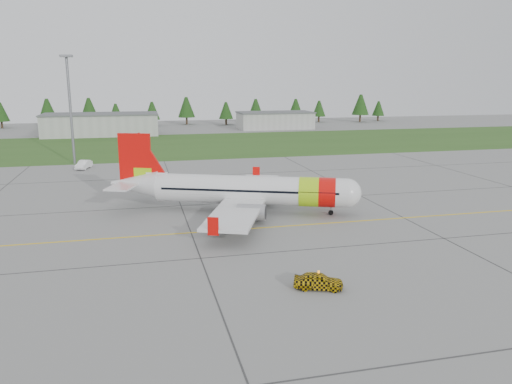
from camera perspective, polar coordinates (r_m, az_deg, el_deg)
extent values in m
plane|color=gray|center=(49.96, 11.08, -6.06)|extent=(320.00, 320.00, 0.00)
cylinder|color=silver|center=(60.72, -0.66, 0.24)|extent=(22.80, 11.85, 3.48)
sphere|color=silver|center=(60.05, 10.33, -0.11)|extent=(3.48, 3.48, 3.48)
cone|color=silver|center=(64.57, -13.67, 0.91)|extent=(7.09, 5.55, 3.48)
cube|color=black|center=(59.99, 10.59, 0.17)|extent=(2.19, 2.68, 0.50)
cylinder|color=#A5DD10|center=(60.05, 6.08, 0.02)|extent=(3.47, 4.16, 3.56)
cylinder|color=red|center=(60.01, 8.12, -0.04)|extent=(3.14, 4.03, 3.56)
cube|color=silver|center=(61.01, -1.07, -0.65)|extent=(15.16, 28.30, 0.32)
cube|color=red|center=(74.75, 0.03, 2.22)|extent=(1.05, 0.55, 1.78)
cube|color=red|center=(47.62, -4.93, -3.93)|extent=(1.05, 0.55, 1.78)
cylinder|color=gray|center=(65.65, 0.78, -0.13)|extent=(3.68, 2.93, 1.87)
cylinder|color=gray|center=(56.23, -0.54, -2.32)|extent=(3.68, 2.93, 1.87)
cube|color=red|center=(63.98, -13.66, 3.52)|extent=(3.93, 1.82, 6.77)
cube|color=#A5DD10|center=(63.95, -12.75, 1.78)|extent=(2.29, 1.21, 2.14)
cube|color=silver|center=(64.69, -14.04, 1.11)|extent=(6.46, 10.58, 0.20)
cylinder|color=slate|center=(60.51, 8.56, -2.04)|extent=(0.16, 0.16, 1.25)
cylinder|color=black|center=(60.59, 8.55, -2.33)|extent=(0.66, 0.46, 0.61)
cylinder|color=slate|center=(63.77, -1.49, -0.93)|extent=(0.20, 0.20, 1.69)
cylinder|color=black|center=(63.92, -1.81, -1.25)|extent=(1.01, 0.72, 0.93)
cylinder|color=slate|center=(59.01, -2.32, -2.06)|extent=(0.20, 0.20, 1.69)
cylinder|color=black|center=(59.17, -2.65, -2.40)|extent=(1.01, 0.72, 0.93)
imported|color=yellow|center=(39.04, 7.19, -8.34)|extent=(1.75, 1.89, 3.82)
imported|color=white|center=(96.14, -19.16, 3.91)|extent=(2.01, 1.95, 4.71)
cube|color=#30561E|center=(127.49, -4.34, 5.51)|extent=(320.00, 50.00, 0.03)
cube|color=gold|center=(56.97, 7.76, -3.58)|extent=(120.00, 0.25, 0.02)
cube|color=#A8A8A3|center=(153.75, -17.28, 7.32)|extent=(32.00, 14.00, 6.00)
cube|color=#A8A8A3|center=(167.63, 2.18, 8.14)|extent=(24.00, 12.00, 5.20)
cylinder|color=slate|center=(101.76, -20.42, 8.60)|extent=(0.50, 0.50, 20.00)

